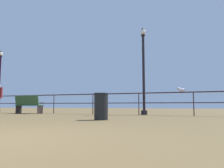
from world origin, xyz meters
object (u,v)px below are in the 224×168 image
(seagull_on_rail, at_px, (181,90))
(trash_bin, at_px, (101,106))
(bench_far_left, at_px, (28,104))
(lamppost_center, at_px, (144,70))

(seagull_on_rail, distance_m, trash_bin, 4.56)
(bench_far_left, distance_m, seagull_on_rail, 8.32)
(trash_bin, bearing_deg, bench_far_left, 152.07)
(bench_far_left, relative_size, seagull_on_rail, 3.53)
(lamppost_center, xyz_separation_m, trash_bin, (-0.48, -4.08, -1.80))
(lamppost_center, height_order, trash_bin, lamppost_center)
(bench_far_left, distance_m, trash_bin, 6.79)
(seagull_on_rail, bearing_deg, lamppost_center, 173.57)
(bench_far_left, bearing_deg, seagull_on_rail, 4.87)
(trash_bin, bearing_deg, seagull_on_rail, 59.76)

